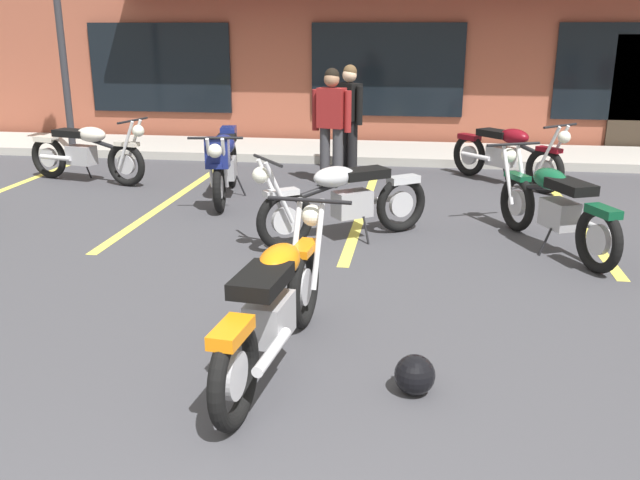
# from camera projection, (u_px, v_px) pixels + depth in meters

# --- Properties ---
(ground_plane) EXTENTS (80.00, 80.00, 0.00)m
(ground_plane) POSITION_uv_depth(u_px,v_px,m) (323.00, 324.00, 5.36)
(ground_plane) COLOR #3D3D42
(sidewalk_kerb) EXTENTS (22.00, 1.80, 0.14)m
(sidewalk_kerb) POSITION_uv_depth(u_px,v_px,m) (382.00, 152.00, 12.26)
(sidewalk_kerb) COLOR #A8A59E
(sidewalk_kerb) RESTS_ON ground_plane
(brick_storefront_building) EXTENTS (16.69, 7.21, 3.66)m
(brick_storefront_building) POSITION_uv_depth(u_px,v_px,m) (395.00, 44.00, 15.68)
(brick_storefront_building) COLOR brown
(brick_storefront_building) RESTS_ON ground_plane
(painted_stall_lines) EXTENTS (10.47, 4.80, 0.01)m
(painted_stall_lines) POSITION_uv_depth(u_px,v_px,m) (364.00, 206.00, 8.88)
(painted_stall_lines) COLOR #DBCC4C
(painted_stall_lines) RESTS_ON ground_plane
(motorcycle_foreground_classic) EXTENTS (0.69, 2.11, 0.98)m
(motorcycle_foreground_classic) POSITION_uv_depth(u_px,v_px,m) (275.00, 304.00, 4.55)
(motorcycle_foreground_classic) COLOR black
(motorcycle_foreground_classic) RESTS_ON ground_plane
(motorcycle_red_sportbike) EXTENTS (1.80, 1.47, 0.98)m
(motorcycle_red_sportbike) POSITION_uv_depth(u_px,v_px,m) (344.00, 199.00, 7.31)
(motorcycle_red_sportbike) COLOR black
(motorcycle_red_sportbike) RESTS_ON ground_plane
(motorcycle_black_cruiser) EXTENTS (1.59, 1.71, 0.98)m
(motorcycle_black_cruiser) POSITION_uv_depth(u_px,v_px,m) (507.00, 153.00, 9.97)
(motorcycle_black_cruiser) COLOR black
(motorcycle_black_cruiser) RESTS_ON ground_plane
(motorcycle_silver_naked) EXTENTS (1.14, 1.98, 0.98)m
(motorcycle_silver_naked) POSITION_uv_depth(u_px,v_px,m) (554.00, 206.00, 7.04)
(motorcycle_silver_naked) COLOR black
(motorcycle_silver_naked) RESTS_ON ground_plane
(motorcycle_blue_standard) EXTENTS (2.07, 0.84, 0.98)m
(motorcycle_blue_standard) POSITION_uv_depth(u_px,v_px,m) (87.00, 151.00, 10.11)
(motorcycle_blue_standard) COLOR black
(motorcycle_blue_standard) RESTS_ON ground_plane
(motorcycle_orange_scrambler) EXTENTS (0.77, 2.10, 0.98)m
(motorcycle_orange_scrambler) POSITION_uv_depth(u_px,v_px,m) (224.00, 161.00, 9.01)
(motorcycle_orange_scrambler) COLOR black
(motorcycle_orange_scrambler) RESTS_ON ground_plane
(person_in_black_shirt) EXTENTS (0.60, 0.35, 1.68)m
(person_in_black_shirt) POSITION_uv_depth(u_px,v_px,m) (331.00, 120.00, 9.77)
(person_in_black_shirt) COLOR black
(person_in_black_shirt) RESTS_ON ground_plane
(person_in_shorts_foreground) EXTENTS (0.49, 0.50, 1.68)m
(person_in_shorts_foreground) POSITION_uv_depth(u_px,v_px,m) (349.00, 113.00, 10.59)
(person_in_shorts_foreground) COLOR black
(person_in_shorts_foreground) RESTS_ON ground_plane
(helmet_on_pavement) EXTENTS (0.26, 0.26, 0.26)m
(helmet_on_pavement) POSITION_uv_depth(u_px,v_px,m) (415.00, 375.00, 4.31)
(helmet_on_pavement) COLOR black
(helmet_on_pavement) RESTS_ON ground_plane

